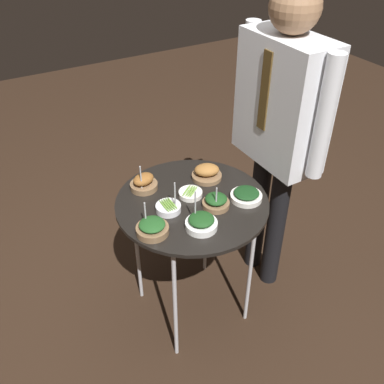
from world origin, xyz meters
The scene contains 11 objects.
ground_plane centered at (0.00, 0.00, 0.00)m, with size 8.00×8.00×0.00m, color black.
serving_cart centered at (0.00, 0.00, 0.70)m, with size 0.71×0.71×0.75m.
bowl_roast_front_center centered at (-0.20, -0.15, 0.78)m, with size 0.13×0.13×0.15m.
bowl_roast_front_right centered at (-0.12, 0.16, 0.78)m, with size 0.15×0.15×0.08m.
bowl_asparagus_back_right centered at (-0.04, 0.01, 0.76)m, with size 0.11×0.11×0.03m.
bowl_spinach_near_rim centered at (0.09, 0.07, 0.78)m, with size 0.12×0.12×0.13m.
bowl_asparagus_mid_right centered at (0.01, -0.13, 0.77)m, with size 0.11×0.11×0.15m.
bowl_spinach_far_rim centered at (0.11, 0.22, 0.77)m, with size 0.15×0.15×0.05m.
bowl_spinach_front_left centered at (0.18, -0.06, 0.78)m, with size 0.14×0.14×0.17m.
bowl_spinach_center centered at (0.11, -0.25, 0.78)m, with size 0.14×0.14×0.14m.
waiter_figure centered at (-0.04, 0.51, 1.04)m, with size 0.60×0.23×1.64m.
Camera 1 is at (1.35, -0.78, 1.95)m, focal length 40.00 mm.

